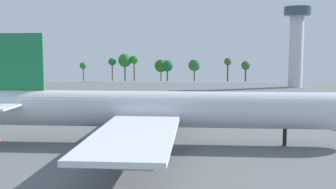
{
  "coord_description": "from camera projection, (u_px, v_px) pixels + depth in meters",
  "views": [
    {
      "loc": [
        5.36,
        -71.41,
        16.9
      ],
      "look_at": [
        0.0,
        0.0,
        9.09
      ],
      "focal_mm": 42.6,
      "sensor_mm": 36.0,
      "label": 1
    }
  ],
  "objects": [
    {
      "name": "tree_line_backdrop",
      "position": [
        161.0,
        64.0,
        224.85
      ],
      "size": [
        96.74,
        7.57,
        15.48
      ],
      "color": "#51381E",
      "rests_on": "ground_plane"
    },
    {
      "name": "cargo_airplane",
      "position": [
        166.0,
        110.0,
        72.37
      ],
      "size": [
        71.58,
        65.53,
        20.2
      ],
      "color": "silver",
      "rests_on": "ground_plane"
    },
    {
      "name": "ground_plane",
      "position": [
        168.0,
        144.0,
        73.02
      ],
      "size": [
        286.3,
        286.3,
        0.0
      ],
      "primitive_type": "plane",
      "color": "slate"
    },
    {
      "name": "control_tower",
      "position": [
        296.0,
        40.0,
        184.93
      ],
      "size": [
        12.12,
        12.12,
        37.29
      ],
      "color": "silver",
      "rests_on": "ground_plane"
    }
  ]
}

